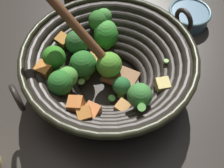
% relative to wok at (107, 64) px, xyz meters
% --- Properties ---
extents(ground_plane, '(4.00, 4.00, 0.00)m').
position_rel_wok_xyz_m(ground_plane, '(-0.00, -0.00, -0.07)').
color(ground_plane, '#332D28').
extents(wok, '(0.36, 0.39, 0.25)m').
position_rel_wok_xyz_m(wok, '(0.00, 0.00, 0.00)').
color(wok, black).
rests_on(wok, ground).
extents(prep_bowl, '(0.11, 0.11, 0.04)m').
position_rel_wok_xyz_m(prep_bowl, '(0.13, -0.26, -0.05)').
color(prep_bowl, slate).
rests_on(prep_bowl, ground).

